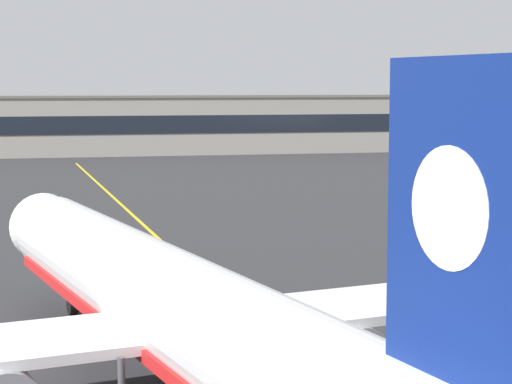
{
  "coord_description": "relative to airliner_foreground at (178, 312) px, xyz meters",
  "views": [
    {
      "loc": [
        -9.14,
        -16.08,
        11.12
      ],
      "look_at": [
        -1.07,
        19.79,
        6.94
      ],
      "focal_mm": 66.84,
      "sensor_mm": 36.0,
      "label": 1
    }
  ],
  "objects": [
    {
      "name": "airliner_foreground",
      "position": [
        0.0,
        0.0,
        0.0
      ],
      "size": [
        32.28,
        41.13,
        11.65
      ],
      "color": "white",
      "rests_on": "ground"
    },
    {
      "name": "safety_cone_by_nose_gear",
      "position": [
        1.5,
        14.99,
        -3.11
      ],
      "size": [
        0.44,
        0.44,
        0.55
      ],
      "color": "orange",
      "rests_on": "ground"
    },
    {
      "name": "taxiway_centreline",
      "position": [
        4.75,
        14.39,
        -3.37
      ],
      "size": [
        9.43,
        179.78,
        0.01
      ],
      "primitive_type": "cube",
      "rotation": [
        0.0,
        0.0,
        0.05
      ],
      "color": "yellow",
      "rests_on": "ground"
    },
    {
      "name": "terminal_building",
      "position": [
        6.17,
        121.03,
        1.32
      ],
      "size": [
        151.11,
        12.4,
        9.36
      ],
      "color": "#9E998E",
      "rests_on": "ground"
    }
  ]
}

